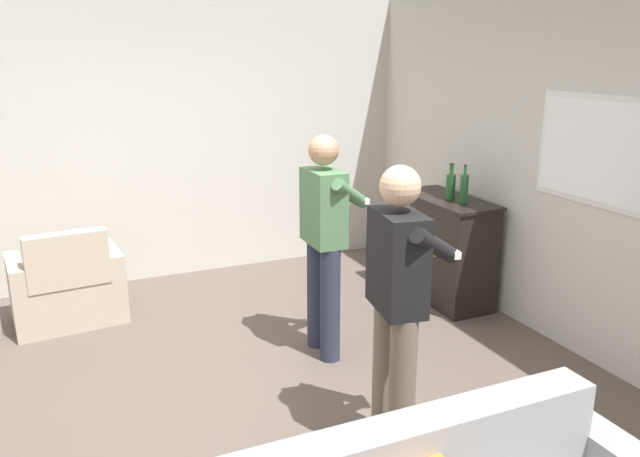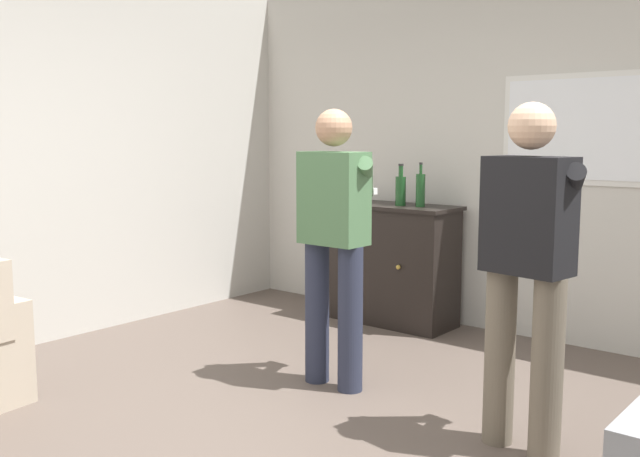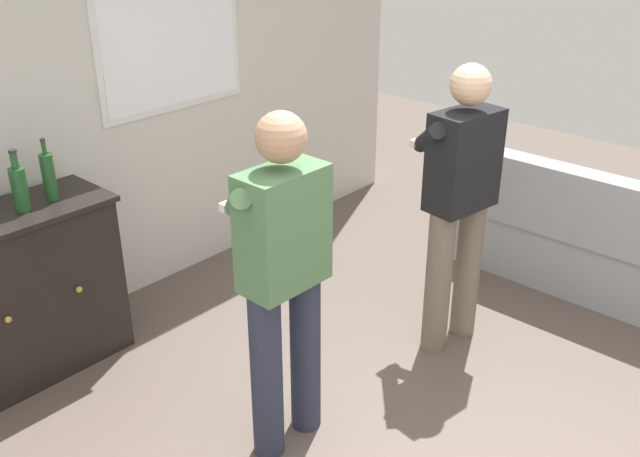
{
  "view_description": "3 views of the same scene",
  "coord_description": "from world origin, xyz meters",
  "views": [
    {
      "loc": [
        3.62,
        -0.96,
        2.25
      ],
      "look_at": [
        -0.14,
        0.69,
        1.08
      ],
      "focal_mm": 35.0,
      "sensor_mm": 36.0,
      "label": 1
    },
    {
      "loc": [
        2.23,
        -2.48,
        1.53
      ],
      "look_at": [
        -0.25,
        0.54,
        1.01
      ],
      "focal_mm": 40.0,
      "sensor_mm": 36.0,
      "label": 2
    },
    {
      "loc": [
        -2.35,
        -1.14,
        2.49
      ],
      "look_at": [
        -0.19,
        0.79,
        1.1
      ],
      "focal_mm": 40.0,
      "sensor_mm": 36.0,
      "label": 3
    }
  ],
  "objects": [
    {
      "name": "sideboard_cabinet",
      "position": [
        -0.93,
        2.3,
        0.49
      ],
      "size": [
        1.04,
        0.49,
        0.97
      ],
      "color": "black",
      "rests_on": "ground"
    },
    {
      "name": "bottle_liquor_amber",
      "position": [
        -0.85,
        2.27,
        1.1
      ],
      "size": [
        0.08,
        0.08,
        0.33
      ],
      "color": "#1E4C23",
      "rests_on": "sideboard_cabinet"
    },
    {
      "name": "person_standing_right",
      "position": [
        0.88,
        0.71,
        0.94
      ],
      "size": [
        0.55,
        0.5,
        1.68
      ],
      "color": "#6B6051",
      "rests_on": "ground"
    },
    {
      "name": "wall_back_with_window",
      "position": [
        0.01,
        2.66,
        1.4
      ],
      "size": [
        5.2,
        0.15,
        2.8
      ],
      "color": "beige",
      "rests_on": "ground"
    },
    {
      "name": "bottle_wine_green",
      "position": [
        -0.68,
        2.29,
        1.11
      ],
      "size": [
        0.07,
        0.07,
        0.35
      ],
      "color": "#1E4C23",
      "rests_on": "sideboard_cabinet"
    },
    {
      "name": "person_standing_left",
      "position": [
        -0.39,
        0.84,
        0.94
      ],
      "size": [
        0.56,
        0.48,
        1.68
      ],
      "color": "#282D42",
      "rests_on": "ground"
    },
    {
      "name": "couch",
      "position": [
        2.01,
        0.07,
        0.33
      ],
      "size": [
        0.57,
        2.32,
        0.88
      ],
      "color": "gray",
      "rests_on": "ground"
    }
  ]
}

